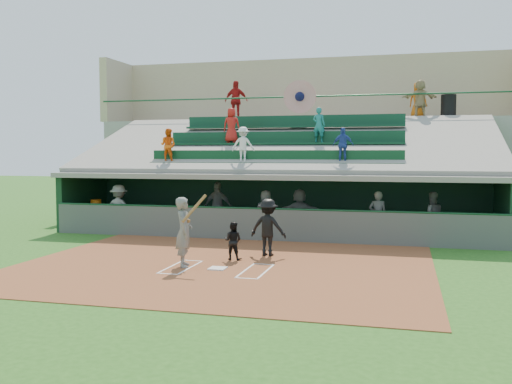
% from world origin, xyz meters
% --- Properties ---
extents(ground, '(100.00, 100.00, 0.00)m').
position_xyz_m(ground, '(0.00, 0.00, 0.00)').
color(ground, '#245718').
rests_on(ground, ground).
extents(dirt_slab, '(11.00, 9.00, 0.02)m').
position_xyz_m(dirt_slab, '(0.00, 0.50, 0.01)').
color(dirt_slab, brown).
rests_on(dirt_slab, ground).
extents(home_plate, '(0.43, 0.43, 0.03)m').
position_xyz_m(home_plate, '(0.00, 0.00, 0.04)').
color(home_plate, silver).
rests_on(home_plate, dirt_slab).
extents(batters_box_chalk, '(2.65, 1.85, 0.01)m').
position_xyz_m(batters_box_chalk, '(0.00, 0.00, 0.02)').
color(batters_box_chalk, white).
rests_on(batters_box_chalk, dirt_slab).
extents(dugout_floor, '(16.00, 3.50, 0.04)m').
position_xyz_m(dugout_floor, '(0.00, 6.75, 0.02)').
color(dugout_floor, gray).
rests_on(dugout_floor, ground).
extents(concourse_slab, '(20.00, 3.00, 4.60)m').
position_xyz_m(concourse_slab, '(0.00, 13.50, 2.30)').
color(concourse_slab, gray).
rests_on(concourse_slab, ground).
extents(grandstand, '(20.40, 10.40, 7.80)m').
position_xyz_m(grandstand, '(-0.01, 10.51, 2.26)').
color(grandstand, '#505550').
rests_on(grandstand, ground).
extents(batter_at_plate, '(0.95, 0.81, 1.95)m').
position_xyz_m(batter_at_plate, '(-0.95, 0.07, 0.96)').
color(batter_at_plate, '#5B5E59').
rests_on(batter_at_plate, dirt_slab).
extents(catcher, '(0.55, 0.45, 1.08)m').
position_xyz_m(catcher, '(0.01, 1.34, 0.56)').
color(catcher, black).
rests_on(catcher, dirt_slab).
extents(home_umpire, '(1.14, 0.74, 1.67)m').
position_xyz_m(home_umpire, '(0.83, 2.23, 0.86)').
color(home_umpire, black).
rests_on(home_umpire, dirt_slab).
extents(dugout_bench, '(15.30, 3.32, 0.46)m').
position_xyz_m(dugout_bench, '(0.03, 8.08, 0.27)').
color(dugout_bench, '#996237').
rests_on(dugout_bench, dugout_floor).
extents(white_table, '(0.95, 0.78, 0.74)m').
position_xyz_m(white_table, '(-7.04, 6.18, 0.41)').
color(white_table, white).
rests_on(white_table, dugout_floor).
extents(water_cooler, '(0.41, 0.41, 0.41)m').
position_xyz_m(water_cooler, '(-7.11, 6.16, 0.99)').
color(water_cooler, orange).
rests_on(water_cooler, white_table).
extents(dugout_player_a, '(1.19, 0.71, 1.80)m').
position_xyz_m(dugout_player_a, '(-5.66, 5.32, 0.94)').
color(dugout_player_a, '#5B5E59').
rests_on(dugout_player_a, dugout_floor).
extents(dugout_player_b, '(1.16, 0.59, 1.89)m').
position_xyz_m(dugout_player_b, '(-2.18, 6.59, 0.99)').
color(dugout_player_b, '#5B5E59').
rests_on(dugout_player_b, dugout_floor).
extents(dugout_player_c, '(0.84, 0.58, 1.64)m').
position_xyz_m(dugout_player_c, '(-0.19, 6.15, 0.86)').
color(dugout_player_c, '#50534E').
rests_on(dugout_player_c, dugout_floor).
extents(dugout_player_d, '(1.62, 0.64, 1.70)m').
position_xyz_m(dugout_player_d, '(1.03, 6.32, 0.89)').
color(dugout_player_d, '#595B56').
rests_on(dugout_player_d, dugout_floor).
extents(dugout_player_e, '(0.65, 0.46, 1.69)m').
position_xyz_m(dugout_player_e, '(3.83, 5.97, 0.89)').
color(dugout_player_e, '#575954').
rests_on(dugout_player_e, dugout_floor).
extents(dugout_player_f, '(0.91, 0.77, 1.67)m').
position_xyz_m(dugout_player_f, '(5.62, 6.31, 0.88)').
color(dugout_player_f, '#5C5F59').
rests_on(dugout_player_f, dugout_floor).
extents(trash_bin, '(0.65, 0.65, 0.98)m').
position_xyz_m(trash_bin, '(6.52, 12.55, 5.09)').
color(trash_bin, black).
rests_on(trash_bin, concourse_slab).
extents(concourse_staff_a, '(1.14, 0.49, 1.94)m').
position_xyz_m(concourse_staff_a, '(-3.30, 12.86, 5.57)').
color(concourse_staff_a, '#A51412').
rests_on(concourse_staff_a, concourse_slab).
extents(concourse_staff_b, '(0.90, 0.71, 1.62)m').
position_xyz_m(concourse_staff_b, '(5.23, 13.02, 5.41)').
color(concourse_staff_b, '#C4590B').
rests_on(concourse_staff_b, concourse_slab).
extents(concourse_staff_c, '(1.58, 0.76, 1.64)m').
position_xyz_m(concourse_staff_c, '(5.30, 12.18, 5.42)').
color(concourse_staff_c, tan).
rests_on(concourse_staff_c, concourse_slab).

